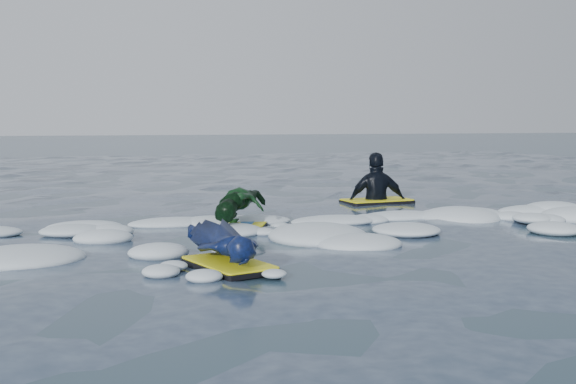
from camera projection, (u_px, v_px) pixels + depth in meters
name	position (u px, v px, depth m)	size (l,w,h in m)	color
ground	(321.00, 243.00, 8.28)	(120.00, 120.00, 0.00)	#19293D
foam_band	(296.00, 230.00, 9.28)	(12.00, 3.10, 0.30)	white
prone_woman_unit	(224.00, 245.00, 6.99)	(0.84, 1.60, 0.39)	black
prone_child_unit	(240.00, 208.00, 9.29)	(1.18, 1.50, 0.53)	black
waiting_rider_unit	(377.00, 204.00, 12.06)	(1.22, 0.78, 1.72)	black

